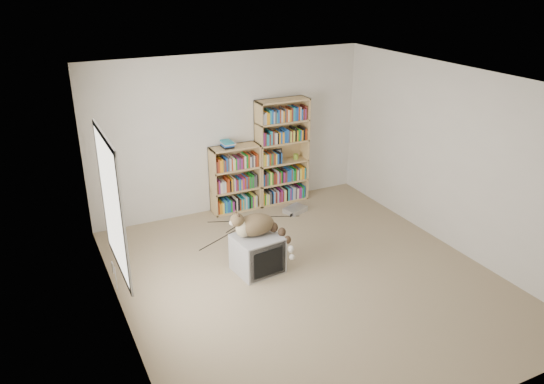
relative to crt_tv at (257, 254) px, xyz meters
name	(u,v)px	position (x,y,z in m)	size (l,w,h in m)	color
floor	(307,279)	(0.48, -0.47, -0.25)	(4.50, 5.00, 0.01)	tan
wall_back	(230,133)	(0.48, 2.03, 1.00)	(4.50, 0.02, 2.50)	silver
wall_front	(468,296)	(0.48, -2.97, 1.00)	(4.50, 0.02, 2.50)	silver
wall_left	(116,225)	(-1.77, -0.47, 1.00)	(0.02, 5.00, 2.50)	silver
wall_right	(454,160)	(2.73, -0.47, 1.00)	(0.02, 5.00, 2.50)	silver
ceiling	(313,82)	(0.48, -0.47, 2.25)	(4.50, 5.00, 0.02)	white
window	(112,204)	(-1.76, -0.27, 1.15)	(0.02, 1.22, 1.52)	white
crt_tv	(257,254)	(0.00, 0.00, 0.00)	(0.63, 0.58, 0.50)	#AAAAAD
cat	(260,228)	(0.05, 0.01, 0.35)	(0.74, 0.57, 0.61)	#332615
bookcase_tall	(282,154)	(1.32, 1.89, 0.58)	(0.87, 0.30, 1.74)	tan
bookcase_short	(235,181)	(0.48, 1.89, 0.25)	(0.79, 0.30, 1.08)	tan
book_stack	(228,144)	(0.37, 1.88, 0.89)	(0.18, 0.24, 0.10)	#A23815
green_mug	(295,156)	(1.57, 1.87, 0.51)	(0.08, 0.08, 0.09)	olive
framed_print	(278,154)	(1.29, 1.97, 0.56)	(0.14, 0.01, 0.18)	black
dvd_player	(295,210)	(1.30, 1.37, -0.21)	(0.35, 0.25, 0.08)	silver
wall_outlet	(113,267)	(-1.76, 0.34, 0.07)	(0.01, 0.08, 0.13)	silver
floor_cables	(248,224)	(0.43, 1.29, -0.24)	(1.20, 0.70, 0.01)	black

